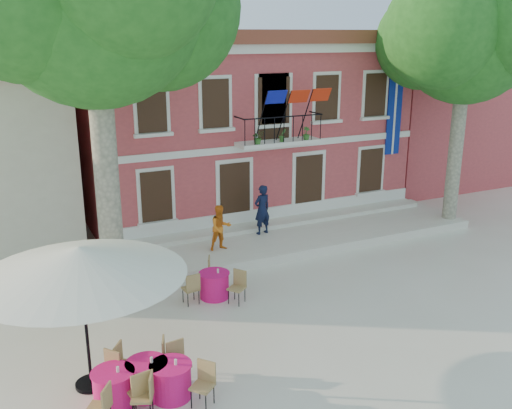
% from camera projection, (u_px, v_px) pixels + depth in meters
% --- Properties ---
extents(ground, '(90.00, 90.00, 0.00)m').
position_uv_depth(ground, '(306.00, 300.00, 16.42)').
color(ground, beige).
rests_on(ground, ground).
extents(main_building, '(13.50, 9.59, 7.50)m').
position_uv_depth(main_building, '(231.00, 119.00, 24.78)').
color(main_building, '#C8484B').
rests_on(main_building, ground).
extents(neighbor_east, '(9.40, 9.40, 6.40)m').
position_uv_depth(neighbor_east, '(427.00, 114.00, 30.81)').
color(neighbor_east, '#C8484B').
rests_on(neighbor_east, ground).
extents(terrace, '(14.00, 3.40, 0.30)m').
position_uv_depth(terrace, '(292.00, 237.00, 21.00)').
color(terrace, silver).
rests_on(terrace, ground).
extents(plane_tree_east, '(4.97, 4.97, 9.77)m').
position_uv_depth(plane_tree_east, '(467.00, 38.00, 20.82)').
color(plane_tree_east, '#A59E84').
rests_on(plane_tree_east, ground).
extents(patio_umbrella, '(4.35, 4.35, 3.23)m').
position_uv_depth(patio_umbrella, '(80.00, 262.00, 11.59)').
color(patio_umbrella, black).
rests_on(patio_umbrella, ground).
extents(pedestrian_navy, '(0.74, 0.56, 1.84)m').
position_uv_depth(pedestrian_navy, '(262.00, 210.00, 20.72)').
color(pedestrian_navy, black).
rests_on(pedestrian_navy, terrace).
extents(pedestrian_orange, '(0.78, 0.61, 1.56)m').
position_uv_depth(pedestrian_orange, '(221.00, 228.00, 19.20)').
color(pedestrian_orange, orange).
rests_on(pedestrian_orange, terrace).
extents(cafe_table_0, '(1.44, 1.82, 0.95)m').
position_uv_depth(cafe_table_0, '(114.00, 387.00, 11.66)').
color(cafe_table_0, '#E1157D').
rests_on(cafe_table_0, ground).
extents(cafe_table_1, '(1.76, 1.85, 0.95)m').
position_uv_depth(cafe_table_1, '(171.00, 379.00, 11.92)').
color(cafe_table_1, '#E1157D').
rests_on(cafe_table_1, ground).
extents(cafe_table_2, '(1.73, 1.86, 0.95)m').
position_uv_depth(cafe_table_2, '(147.00, 376.00, 12.00)').
color(cafe_table_2, '#E1157D').
rests_on(cafe_table_2, ground).
extents(cafe_table_3, '(1.70, 1.86, 0.95)m').
position_uv_depth(cafe_table_3, '(214.00, 284.00, 16.45)').
color(cafe_table_3, '#E1157D').
rests_on(cafe_table_3, ground).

